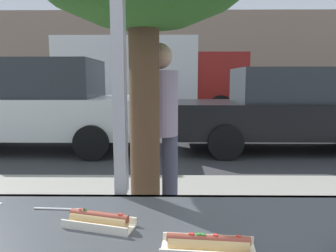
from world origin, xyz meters
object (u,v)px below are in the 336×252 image
object	(u,v)px
hotdog_tray_near	(208,244)
parked_car_white	(33,105)
pedestrian	(160,124)
box_truck	(148,75)
hotdog_tray_far	(99,220)
parked_car_black	(292,109)

from	to	relation	value
hotdog_tray_near	parked_car_white	xyz separation A→B (m)	(-2.94, 5.56, -0.07)
pedestrian	box_truck	bearing A→B (deg)	94.81
hotdog_tray_far	pedestrian	distance (m)	1.76
parked_car_black	box_truck	distance (m)	6.35
hotdog_tray_far	parked_car_white	world-z (taller)	parked_car_white
parked_car_black	parked_car_white	bearing A→B (deg)	180.00
hotdog_tray_near	parked_car_white	bearing A→B (deg)	117.86
box_truck	hotdog_tray_far	bearing A→B (deg)	-86.68
parked_car_white	pedestrian	size ratio (longest dim) A/B	2.87
parked_car_white	pedestrian	bearing A→B (deg)	-53.24
parked_car_white	box_truck	distance (m)	5.76
box_truck	pedestrian	world-z (taller)	box_truck
parked_car_white	box_truck	bearing A→B (deg)	69.84
parked_car_black	pedestrian	xyz separation A→B (m)	(-2.55, -3.66, 0.21)
parked_car_white	parked_car_black	world-z (taller)	parked_car_white
parked_car_black	box_truck	xyz separation A→B (m)	(-3.31, 5.37, 0.74)
hotdog_tray_near	hotdog_tray_far	size ratio (longest dim) A/B	1.11
parked_car_black	pedestrian	bearing A→B (deg)	-124.88
hotdog_tray_far	pedestrian	xyz separation A→B (m)	(0.13, 1.75, 0.07)
hotdog_tray_near	parked_car_white	distance (m)	6.29
box_truck	pedestrian	distance (m)	9.07
parked_car_white	hotdog_tray_near	bearing A→B (deg)	-62.14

